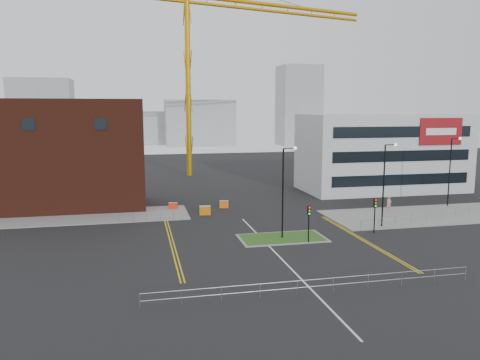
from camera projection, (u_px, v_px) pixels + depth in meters
The scene contains 29 objects.
ground at pixel (288, 266), 38.42m from camera, with size 200.00×200.00×0.00m, color black.
pavement_left at pixel (69, 217), 55.39m from camera, with size 28.00×8.00×0.12m, color slate.
pavement_right at pixel (425, 215), 56.62m from camera, with size 24.00×10.00×0.12m, color slate.
island_kerb at pixel (282, 238), 46.57m from camera, with size 8.60×4.60×0.08m, color slate.
grass_island at pixel (282, 238), 46.57m from camera, with size 8.00×4.00×0.12m, color #29541C.
brick_building at pixel (48, 156), 59.53m from camera, with size 24.20×10.07×14.24m.
office_block at pixel (382, 152), 73.94m from camera, with size 25.00×12.20×12.00m.
tower_crane at pixel (216, 40), 89.81m from camera, with size 51.59×14.12×37.57m.
streetlamp_island at pixel (285, 185), 45.81m from camera, with size 1.46×0.36×9.18m.
streetlamp_right_near at pixel (386, 178), 50.30m from camera, with size 1.46×0.36×9.18m.
streetlamp_right_far at pixel (452, 166), 61.01m from camera, with size 1.46×0.36×9.18m.
traffic_light_island at pixel (309, 217), 44.67m from camera, with size 0.28×0.33×3.65m.
traffic_light_right at pixel (375, 209), 48.30m from camera, with size 0.28×0.33×3.65m.
railing_front at pixel (316, 283), 32.51m from camera, with size 24.05×0.05×1.10m.
railing_left at pixel (147, 216), 53.35m from camera, with size 6.05×0.05×1.10m.
railing_right at pixel (427, 214), 53.78m from camera, with size 19.05×5.05×1.10m.
centre_line at pixel (281, 258), 40.35m from camera, with size 0.15×30.00×0.01m, color silver.
yellow_left_a at pixel (170, 240), 46.16m from camera, with size 0.12×24.00×0.01m, color gold.
yellow_left_b at pixel (173, 239), 46.22m from camera, with size 0.12×24.00×0.01m, color gold.
yellow_right_a at pixel (361, 239), 46.24m from camera, with size 0.12×20.00×0.01m, color gold.
yellow_right_b at pixel (363, 239), 46.31m from camera, with size 0.12×20.00×0.01m, color gold.
skyline_a at pixel (43, 115), 144.10m from camera, with size 18.00×12.00×22.00m, color gray.
skyline_b at pixel (200, 123), 164.87m from camera, with size 24.00×12.00×16.00m, color gray.
skyline_c at pixel (299, 106), 166.60m from camera, with size 14.00×12.00×28.00m, color gray.
skyline_d at pixel (147, 128), 170.98m from camera, with size 30.00×12.00×12.00m, color gray.
pedestrian at pixel (389, 204), 58.69m from camera, with size 0.73×0.48×2.01m, color tan.
barrier_left at pixel (173, 206), 59.91m from camera, with size 1.15×0.67×0.92m.
barrier_mid at pixel (205, 210), 56.88m from camera, with size 1.37×0.57×1.12m.
barrier_right at pixel (224, 204), 60.92m from camera, with size 1.20×0.61×0.96m.
Camera 1 is at (-11.85, -35.20, 12.75)m, focal length 35.00 mm.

